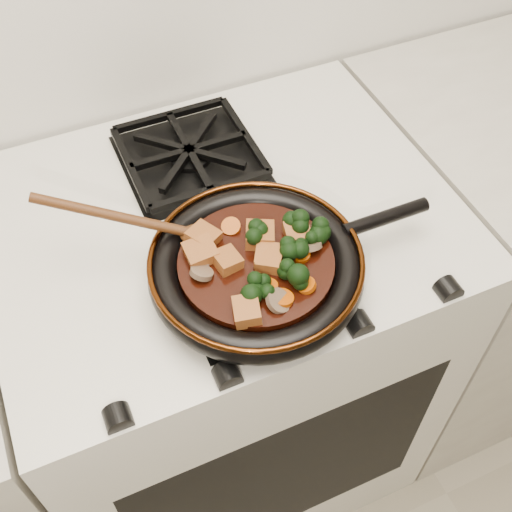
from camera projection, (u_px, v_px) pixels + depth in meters
name	position (u px, v px, depth m)	size (l,w,h in m)	color
stove	(229.00, 355.00, 1.39)	(0.76, 0.60, 0.90)	silver
burner_grate_front	(254.00, 272.00, 0.95)	(0.23, 0.23, 0.03)	black
burner_grate_back	(190.00, 154.00, 1.11)	(0.23, 0.23, 0.03)	black
skillet	(258.00, 267.00, 0.92)	(0.44, 0.31, 0.05)	black
braising_sauce	(256.00, 265.00, 0.91)	(0.22, 0.22, 0.02)	black
tofu_cube_0	(260.00, 235.00, 0.92)	(0.04, 0.04, 0.02)	brown
tofu_cube_1	(268.00, 257.00, 0.90)	(0.04, 0.04, 0.02)	brown
tofu_cube_2	(298.00, 235.00, 0.93)	(0.04, 0.04, 0.02)	brown
tofu_cube_3	(270.00, 260.00, 0.90)	(0.04, 0.03, 0.02)	brown
tofu_cube_4	(201.00, 253.00, 0.90)	(0.04, 0.04, 0.02)	brown
tofu_cube_5	(227.00, 261.00, 0.90)	(0.04, 0.03, 0.02)	brown
tofu_cube_6	(203.00, 238.00, 0.92)	(0.04, 0.04, 0.02)	brown
tofu_cube_7	(247.00, 311.00, 0.84)	(0.04, 0.03, 0.02)	brown
broccoli_floret_0	(296.00, 252.00, 0.90)	(0.06, 0.06, 0.05)	black
broccoli_floret_1	(298.00, 275.00, 0.88)	(0.06, 0.06, 0.05)	black
broccoli_floret_2	(312.00, 233.00, 0.93)	(0.06, 0.06, 0.05)	black
broccoli_floret_3	(258.00, 290.00, 0.86)	(0.06, 0.06, 0.05)	black
broccoli_floret_4	(255.00, 237.00, 0.92)	(0.06, 0.06, 0.05)	black
broccoli_floret_5	(301.00, 225.00, 0.93)	(0.06, 0.06, 0.06)	black
carrot_coin_0	(282.00, 298.00, 0.86)	(0.03, 0.03, 0.01)	#AF4304
carrot_coin_1	(231.00, 227.00, 0.94)	(0.03, 0.03, 0.01)	#AF4304
carrot_coin_2	(300.00, 255.00, 0.91)	(0.03, 0.03, 0.01)	#AF4304
carrot_coin_3	(306.00, 285.00, 0.87)	(0.03, 0.03, 0.01)	#AF4304
carrot_coin_4	(268.00, 286.00, 0.87)	(0.03, 0.03, 0.01)	#AF4304
mushroom_slice_0	(310.00, 247.00, 0.91)	(0.04, 0.04, 0.01)	brown
mushroom_slice_1	(199.00, 260.00, 0.90)	(0.03, 0.03, 0.01)	brown
mushroom_slice_2	(202.00, 273.00, 0.88)	(0.03, 0.03, 0.01)	brown
mushroom_slice_3	(278.00, 301.00, 0.85)	(0.04, 0.04, 0.01)	brown
wooden_spoon	(153.00, 224.00, 0.91)	(0.15, 0.09, 0.24)	#4B2710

